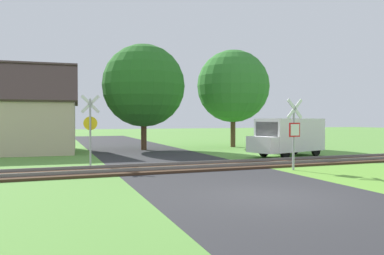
% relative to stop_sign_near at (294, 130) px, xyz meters
% --- Properties ---
extents(ground_plane, '(160.00, 160.00, 0.00)m').
position_rel_stop_sign_near_xyz_m(ground_plane, '(-3.99, -4.43, -1.71)').
color(ground_plane, '#5B933D').
extents(road_asphalt, '(6.67, 80.00, 0.01)m').
position_rel_stop_sign_near_xyz_m(road_asphalt, '(-3.99, -2.43, -1.71)').
color(road_asphalt, '#2D2D30').
rests_on(road_asphalt, ground).
extents(rail_track, '(60.00, 2.60, 0.22)m').
position_rel_stop_sign_near_xyz_m(rail_track, '(-3.99, 2.14, -1.65)').
color(rail_track, '#422D1E').
rests_on(rail_track, ground).
extents(stop_sign_near, '(0.87, 0.19, 3.08)m').
position_rel_stop_sign_near_xyz_m(stop_sign_near, '(0.00, 0.00, 0.00)').
color(stop_sign_near, '#9E9EA5').
rests_on(stop_sign_near, ground).
extents(crossing_sign_far, '(0.87, 0.20, 3.34)m').
position_rel_stop_sign_near_xyz_m(crossing_sign_far, '(-8.05, 4.53, 0.23)').
color(crossing_sign_far, '#9E9EA5').
rests_on(crossing_sign_far, ground).
extents(house, '(9.02, 6.93, 6.00)m').
position_rel_stop_sign_near_xyz_m(house, '(-12.38, 13.43, 0.18)').
color(house, '#C6B293').
rests_on(house, ground).
extents(tree_center, '(5.90, 5.90, 7.57)m').
position_rel_stop_sign_near_xyz_m(tree_center, '(-3.55, 12.91, 2.90)').
color(tree_center, '#513823').
rests_on(tree_center, ground).
extents(tree_right, '(5.75, 5.75, 7.72)m').
position_rel_stop_sign_near_xyz_m(tree_right, '(3.82, 13.36, 3.13)').
color(tree_right, '#513823').
rests_on(tree_right, ground).
extents(mail_truck, '(5.23, 3.20, 2.24)m').
position_rel_stop_sign_near_xyz_m(mail_truck, '(3.33, 5.17, -0.47)').
color(mail_truck, white).
rests_on(mail_truck, ground).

